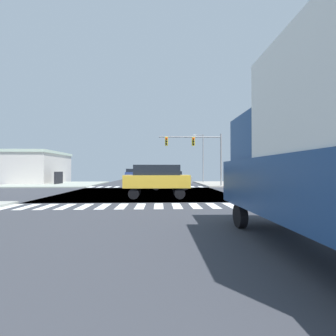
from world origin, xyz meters
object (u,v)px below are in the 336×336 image
Objects in this scene: traffic_signal_mast at (197,147)px; bank_building at (21,167)px; suv_crossing_2 at (131,173)px; box_truck_leading_1 at (325,143)px; sedan_nearside_1 at (144,175)px; street_lamp at (202,154)px; suv_farside_1 at (157,178)px; sedan_queued_2 at (170,179)px.

traffic_signal_mast is 0.57× the size of bank_building.
box_truck_leading_1 is (10.00, -44.89, 1.17)m from suv_crossing_2.
suv_crossing_2 reaches higher than sedan_nearside_1.
street_lamp reaches higher than suv_farside_1.
traffic_signal_mast is at bearing -23.48° from suv_farside_1.
street_lamp is at bearing 75.49° from traffic_signal_mast.
suv_farside_1 is 1.00× the size of suv_crossing_2.
suv_farside_1 is at bearing -10.54° from sedan_queued_2.
suv_crossing_2 is 1.07× the size of sedan_queued_2.
bank_building reaches higher than suv_crossing_2.
suv_farside_1 reaches higher than sedan_queued_2.
sedan_queued_2 is (-5.52, -12.11, -3.49)m from street_lamp.
street_lamp is 13.76m from sedan_queued_2.
suv_farside_1 and suv_crossing_2 have the same top height.
street_lamp reaches higher than box_truck_leading_1.
suv_farside_1 is (-6.83, -19.11, -3.21)m from street_lamp.
street_lamp is 1.66× the size of suv_crossing_2.
bank_building reaches higher than suv_farside_1.
sedan_nearside_1 is 24.63m from sedan_queued_2.
sedan_nearside_1 is 3.89m from suv_crossing_2.
suv_farside_1 is 11.91m from box_truck_leading_1.
traffic_signal_mast is 8.69m from street_lamp.
suv_crossing_2 is (-6.11, 33.69, 0.00)m from suv_farside_1.
street_lamp is at bearing -19.66° from suv_farside_1.
traffic_signal_mast reaches higher than bank_building.
suv_farside_1 reaches higher than sedan_nearside_1.
traffic_signal_mast is 1.65× the size of suv_crossing_2.
traffic_signal_mast is 25.60m from suv_crossing_2.
traffic_signal_mast reaches higher than suv_crossing_2.
sedan_nearside_1 is (-7.76, 20.52, -3.64)m from traffic_signal_mast.
street_lamp is 1.06× the size of box_truck_leading_1.
street_lamp is (2.18, 8.41, -0.15)m from traffic_signal_mast.
box_truck_leading_1 is at bearing -160.86° from suv_farside_1.
sedan_queued_2 is (4.41, -24.23, 0.00)m from sedan_nearside_1.
traffic_signal_mast is at bearing 115.09° from suv_crossing_2.
bank_building is 39.12m from box_truck_leading_1.
traffic_signal_mast is 1.77× the size of sedan_nearside_1.
box_truck_leading_1 is at bearing -50.57° from bank_building.
sedan_nearside_1 is at bearing 140.63° from suv_crossing_2.
street_lamp reaches higher than sedan_nearside_1.
sedan_queued_2 is 18.44m from box_truck_leading_1.
bank_building is at bearing -179.81° from street_lamp.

